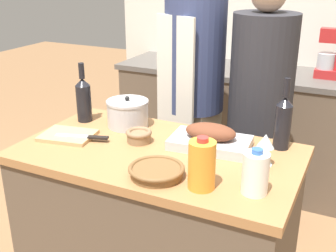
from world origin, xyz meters
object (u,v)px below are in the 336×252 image
wicker_basket (157,171)px  cutting_board (68,135)px  milk_jug (255,173)px  wine_bottle_dark (283,121)px  wine_glass_left (265,142)px  knife_chef (84,137)px  person_cook_aproned (194,90)px  juice_jug (202,165)px  person_cook_guest (259,109)px  stand_mixer (330,58)px  wine_bottle_green (84,99)px  stock_pot (128,113)px  mixing_bowl (139,136)px  roasting_pan (210,139)px  condiment_bottle_tall (249,55)px

wicker_basket → cutting_board: bearing=163.6°
milk_jug → wine_bottle_dark: 0.45m
wicker_basket → wine_glass_left: bearing=38.9°
knife_chef → person_cook_aproned: person_cook_aproned is taller
juice_jug → person_cook_guest: size_ratio=0.12×
stand_mixer → wine_bottle_green: bearing=-126.5°
stock_pot → knife_chef: stock_pot is taller
juice_jug → milk_jug: 0.20m
mixing_bowl → milk_jug: (0.61, -0.22, 0.05)m
cutting_board → mixing_bowl: 0.35m
mixing_bowl → person_cook_aproned: person_cook_aproned is taller
milk_jug → wine_bottle_green: size_ratio=0.56×
roasting_pan → cutting_board: roasting_pan is taller
cutting_board → milk_jug: (0.95, -0.12, 0.07)m
cutting_board → juice_jug: bearing=-12.8°
wine_bottle_dark → stand_mixer: bearing=87.7°
stock_pot → knife_chef: size_ratio=0.85×
stand_mixer → condiment_bottle_tall: 0.61m
milk_jug → wine_bottle_green: wine_bottle_green is taller
stand_mixer → person_cook_aproned: 1.06m
cutting_board → condiment_bottle_tall: 1.77m
wicker_basket → person_cook_guest: bearing=81.6°
wine_bottle_green → knife_chef: wine_bottle_green is taller
milk_jug → person_cook_guest: size_ratio=0.11×
wine_bottle_dark → milk_jug: bearing=-90.5°
knife_chef → wine_glass_left: bearing=8.3°
mixing_bowl → person_cook_guest: bearing=63.2°
stock_pot → stand_mixer: (0.82, 1.40, 0.09)m
roasting_pan → mixing_bowl: size_ratio=3.07×
wine_bottle_dark → wine_glass_left: (-0.03, -0.20, -0.03)m
roasting_pan → milk_jug: milk_jug is taller
stock_pot → wine_bottle_green: bearing=-171.9°
stand_mixer → person_cook_aproned: (-0.72, -0.77, -0.12)m
wicker_basket → cutting_board: size_ratio=0.81×
cutting_board → person_cook_guest: bearing=50.0°
stand_mixer → mixing_bowl: bearing=-113.1°
wicker_basket → person_cook_aproned: person_cook_aproned is taller
juice_jug → wine_glass_left: bearing=60.6°
condiment_bottle_tall → wine_bottle_green: bearing=-107.2°
wine_bottle_dark → roasting_pan: bearing=-155.2°
stand_mixer → wine_glass_left: bearing=-93.0°
roasting_pan → wine_bottle_dark: bearing=24.8°
person_cook_aproned → condiment_bottle_tall: bearing=100.8°
wine_bottle_green → condiment_bottle_tall: 1.57m
wine_glass_left → person_cook_guest: (-0.20, 0.74, -0.11)m
milk_jug → wine_glass_left: (-0.02, 0.24, 0.02)m
wine_bottle_dark → person_cook_guest: 0.60m
roasting_pan → wine_glass_left: (0.26, -0.07, 0.06)m
wine_glass_left → wicker_basket: bearing=-141.1°
roasting_pan → person_cook_guest: size_ratio=0.23×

